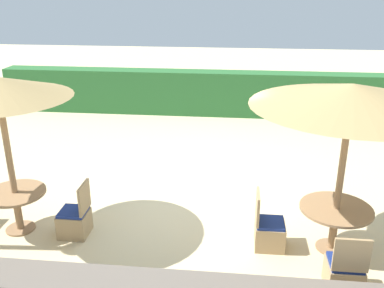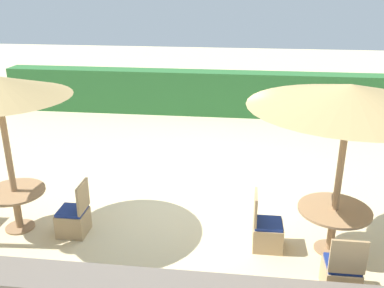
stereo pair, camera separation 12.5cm
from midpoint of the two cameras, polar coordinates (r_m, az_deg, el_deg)
name	(u,v)px [view 1 (the left image)]	position (r m, az deg, el deg)	size (l,w,h in m)	color
ground_plane	(189,198)	(8.34, -0.88, -7.26)	(40.00, 40.00, 0.00)	beige
hedge_row	(209,93)	(13.39, 2.05, 6.81)	(13.00, 0.70, 1.35)	#2D6B33
parasol_front_right	(352,96)	(6.26, 19.99, 6.05)	(2.81, 2.81, 2.64)	#93704C
round_table_front_right	(335,216)	(6.95, 18.06, -9.15)	(1.09, 1.09, 0.73)	#93704C
patio_chair_front_right_west	(269,232)	(6.93, 9.65, -11.45)	(0.46, 0.46, 0.93)	tan
patio_chair_front_right_south	(344,274)	(6.31, 19.06, -16.04)	(0.46, 0.46, 0.93)	tan
round_table_front_left	(16,201)	(7.71, -22.83, -7.00)	(0.99, 0.99, 0.71)	#93704C
patio_chair_front_left_east	(75,220)	(7.40, -15.78, -9.76)	(0.46, 0.46, 0.93)	tan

